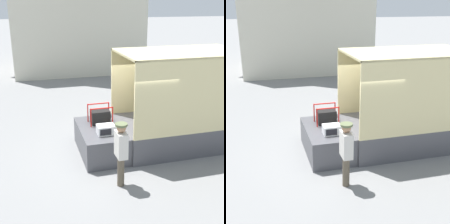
# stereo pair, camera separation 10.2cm
# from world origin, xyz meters

# --- Properties ---
(ground_plane) EXTENTS (160.00, 160.00, 0.00)m
(ground_plane) POSITION_xyz_m (0.00, 0.00, 0.00)
(ground_plane) COLOR gray
(box_truck) EXTENTS (5.95, 2.34, 3.05)m
(box_truck) POSITION_xyz_m (3.48, -0.00, 0.94)
(box_truck) COLOR white
(box_truck) RESTS_ON ground
(tailgate_deck) EXTENTS (1.30, 2.23, 0.83)m
(tailgate_deck) POSITION_xyz_m (-0.65, 0.00, 0.42)
(tailgate_deck) COLOR #4C4C51
(tailgate_deck) RESTS_ON ground
(microwave) EXTENTS (0.51, 0.39, 0.27)m
(microwave) POSITION_xyz_m (-0.62, -0.49, 0.97)
(microwave) COLOR white
(microwave) RESTS_ON tailgate_deck
(portable_generator) EXTENTS (0.72, 0.51, 0.59)m
(portable_generator) POSITION_xyz_m (-0.56, 0.37, 1.05)
(portable_generator) COLOR black
(portable_generator) RESTS_ON tailgate_deck
(worker_person) EXTENTS (0.31, 0.44, 1.71)m
(worker_person) POSITION_xyz_m (-0.60, -1.93, 1.05)
(worker_person) COLOR brown
(worker_person) RESTS_ON ground
(house_backdrop) EXTENTS (8.59, 6.77, 8.63)m
(house_backdrop) POSITION_xyz_m (0.73, 13.35, 4.40)
(house_backdrop) COLOR beige
(house_backdrop) RESTS_ON ground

